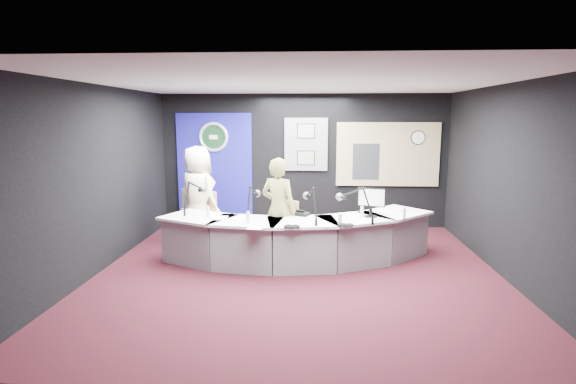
# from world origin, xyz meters

# --- Properties ---
(ground) EXTENTS (6.00, 6.00, 0.00)m
(ground) POSITION_xyz_m (0.00, 0.00, 0.00)
(ground) COLOR black
(ground) RESTS_ON ground
(ceiling) EXTENTS (6.00, 6.00, 0.02)m
(ceiling) POSITION_xyz_m (0.00, 0.00, 2.80)
(ceiling) COLOR silver
(ceiling) RESTS_ON ground
(wall_back) EXTENTS (6.00, 0.02, 2.80)m
(wall_back) POSITION_xyz_m (0.00, 3.00, 1.40)
(wall_back) COLOR black
(wall_back) RESTS_ON ground
(wall_front) EXTENTS (6.00, 0.02, 2.80)m
(wall_front) POSITION_xyz_m (0.00, -3.00, 1.40)
(wall_front) COLOR black
(wall_front) RESTS_ON ground
(wall_left) EXTENTS (0.02, 6.00, 2.80)m
(wall_left) POSITION_xyz_m (-3.00, 0.00, 1.40)
(wall_left) COLOR black
(wall_left) RESTS_ON ground
(wall_right) EXTENTS (0.02, 6.00, 2.80)m
(wall_right) POSITION_xyz_m (3.00, 0.00, 1.40)
(wall_right) COLOR black
(wall_right) RESTS_ON ground
(broadcast_desk) EXTENTS (4.50, 1.90, 0.75)m
(broadcast_desk) POSITION_xyz_m (-0.05, 0.55, 0.38)
(broadcast_desk) COLOR silver
(broadcast_desk) RESTS_ON ground
(backdrop_panel) EXTENTS (1.60, 0.05, 2.30)m
(backdrop_panel) POSITION_xyz_m (-1.90, 2.97, 1.25)
(backdrop_panel) COLOR navy
(backdrop_panel) RESTS_ON wall_back
(agency_seal) EXTENTS (0.63, 0.07, 0.63)m
(agency_seal) POSITION_xyz_m (-1.90, 2.93, 1.90)
(agency_seal) COLOR silver
(agency_seal) RESTS_ON backdrop_panel
(seal_center) EXTENTS (0.48, 0.01, 0.48)m
(seal_center) POSITION_xyz_m (-1.90, 2.94, 1.90)
(seal_center) COLOR black
(seal_center) RESTS_ON backdrop_panel
(pinboard) EXTENTS (0.90, 0.04, 1.10)m
(pinboard) POSITION_xyz_m (0.05, 2.97, 1.75)
(pinboard) COLOR slate
(pinboard) RESTS_ON wall_back
(framed_photo_upper) EXTENTS (0.34, 0.02, 0.27)m
(framed_photo_upper) POSITION_xyz_m (0.05, 2.94, 2.03)
(framed_photo_upper) COLOR #7D715B
(framed_photo_upper) RESTS_ON pinboard
(framed_photo_lower) EXTENTS (0.34, 0.02, 0.27)m
(framed_photo_lower) POSITION_xyz_m (0.05, 2.94, 1.47)
(framed_photo_lower) COLOR #7D715B
(framed_photo_lower) RESTS_ON pinboard
(booth_window_frame) EXTENTS (2.12, 0.06, 1.32)m
(booth_window_frame) POSITION_xyz_m (1.75, 2.97, 1.55)
(booth_window_frame) COLOR tan
(booth_window_frame) RESTS_ON wall_back
(booth_glow) EXTENTS (2.00, 0.02, 1.20)m
(booth_glow) POSITION_xyz_m (1.75, 2.96, 1.55)
(booth_glow) COLOR #D4BF86
(booth_glow) RESTS_ON booth_window_frame
(equipment_rack) EXTENTS (0.55, 0.02, 0.75)m
(equipment_rack) POSITION_xyz_m (1.30, 2.94, 1.40)
(equipment_rack) COLOR black
(equipment_rack) RESTS_ON booth_window_frame
(wall_clock) EXTENTS (0.28, 0.01, 0.28)m
(wall_clock) POSITION_xyz_m (2.35, 2.94, 1.90)
(wall_clock) COLOR white
(wall_clock) RESTS_ON booth_window_frame
(armchair_left) EXTENTS (0.77, 0.77, 0.97)m
(armchair_left) POSITION_xyz_m (-1.90, 1.54, 0.48)
(armchair_left) COLOR #B57552
(armchair_left) RESTS_ON ground
(armchair_right) EXTENTS (0.76, 0.76, 1.00)m
(armchair_right) POSITION_xyz_m (-0.34, 0.63, 0.50)
(armchair_right) COLOR #B57552
(armchair_right) RESTS_ON ground
(draped_jacket) EXTENTS (0.45, 0.40, 0.70)m
(draped_jacket) POSITION_xyz_m (-2.08, 1.73, 0.62)
(draped_jacket) COLOR gray
(draped_jacket) RESTS_ON armchair_left
(person_man) EXTENTS (1.05, 0.98, 1.80)m
(person_man) POSITION_xyz_m (-1.90, 1.54, 0.90)
(person_man) COLOR #FFFECB
(person_man) RESTS_ON ground
(person_woman) EXTENTS (0.73, 0.62, 1.68)m
(person_woman) POSITION_xyz_m (-0.34, 0.63, 0.84)
(person_woman) COLOR olive
(person_woman) RESTS_ON ground
(computer_monitor) EXTENTS (0.46, 0.16, 0.32)m
(computer_monitor) POSITION_xyz_m (1.13, 0.56, 1.07)
(computer_monitor) COLOR black
(computer_monitor) RESTS_ON broadcast_desk
(desk_phone) EXTENTS (0.26, 0.24, 0.05)m
(desk_phone) POSITION_xyz_m (0.04, 0.61, 0.78)
(desk_phone) COLOR black
(desk_phone) RESTS_ON broadcast_desk
(headphones_near) EXTENTS (0.22, 0.22, 0.04)m
(headphones_near) POSITION_xyz_m (0.69, -0.07, 0.77)
(headphones_near) COLOR black
(headphones_near) RESTS_ON broadcast_desk
(headphones_far) EXTENTS (0.20, 0.20, 0.03)m
(headphones_far) POSITION_xyz_m (-0.08, -0.20, 0.77)
(headphones_far) COLOR black
(headphones_far) RESTS_ON broadcast_desk
(paper_stack) EXTENTS (0.20, 0.29, 0.00)m
(paper_stack) POSITION_xyz_m (-1.23, 0.35, 0.75)
(paper_stack) COLOR white
(paper_stack) RESTS_ON broadcast_desk
(notepad) EXTENTS (0.26, 0.34, 0.00)m
(notepad) POSITION_xyz_m (-0.60, -0.20, 0.75)
(notepad) COLOR white
(notepad) RESTS_ON broadcast_desk
(boom_mic_a) EXTENTS (0.27, 0.72, 0.60)m
(boom_mic_a) POSITION_xyz_m (-1.77, 0.76, 1.05)
(boom_mic_a) COLOR black
(boom_mic_a) RESTS_ON broadcast_desk
(boom_mic_b) EXTENTS (0.20, 0.74, 0.60)m
(boom_mic_b) POSITION_xyz_m (-0.73, 0.37, 1.05)
(boom_mic_b) COLOR black
(boom_mic_b) RESTS_ON broadcast_desk
(boom_mic_c) EXTENTS (0.28, 0.72, 0.60)m
(boom_mic_c) POSITION_xyz_m (0.19, 0.23, 1.05)
(boom_mic_c) COLOR black
(boom_mic_c) RESTS_ON broadcast_desk
(boom_mic_d) EXTENTS (0.59, 0.52, 0.60)m
(boom_mic_d) POSITION_xyz_m (0.86, 0.26, 1.05)
(boom_mic_d) COLOR black
(boom_mic_d) RESTS_ON broadcast_desk
(water_bottles) EXTENTS (3.14, 0.61, 0.18)m
(water_bottles) POSITION_xyz_m (0.09, 0.31, 0.84)
(water_bottles) COLOR silver
(water_bottles) RESTS_ON broadcast_desk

